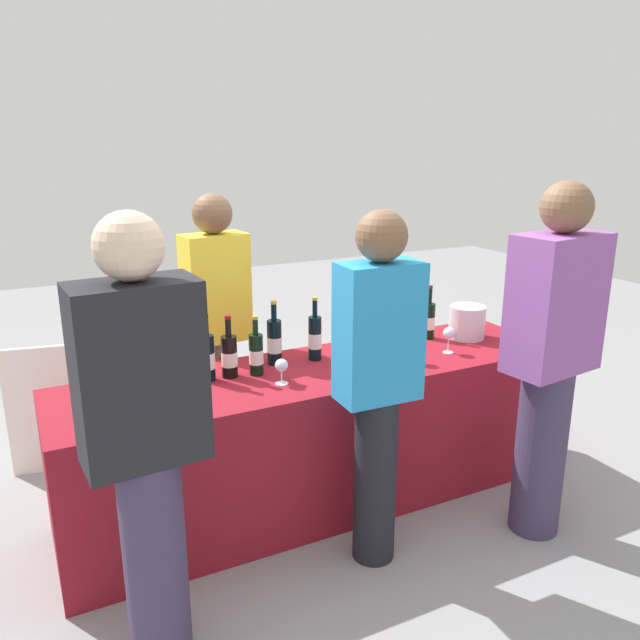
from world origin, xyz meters
The scene contains 18 objects.
ground_plane centered at (0.00, 0.00, 0.00)m, with size 12.00×12.00×0.00m, color gray.
tasting_table centered at (0.00, 0.00, 0.37)m, with size 2.61×0.66×0.74m, color maroon.
wine_bottle_0 centered at (-0.55, 0.09, 0.86)m, with size 0.07×0.07×0.33m.
wine_bottle_1 centered at (-0.44, 0.09, 0.85)m, with size 0.08×0.08×0.31m.
wine_bottle_2 centered at (-0.32, 0.06, 0.85)m, with size 0.07×0.07×0.30m.
wine_bottle_3 centered at (-0.18, 0.16, 0.86)m, with size 0.07×0.07×0.33m.
wine_bottle_4 centered at (0.03, 0.12, 0.86)m, with size 0.07×0.07×0.33m.
wine_bottle_5 centered at (0.77, 0.16, 0.85)m, with size 0.07×0.07×0.31m.
wine_glass_0 centered at (-0.26, -0.11, 0.83)m, with size 0.06×0.06×0.12m.
wine_glass_1 centered at (0.10, -0.06, 0.83)m, with size 0.07×0.07×0.13m.
wine_glass_2 centered at (0.46, -0.15, 0.83)m, with size 0.07×0.07×0.13m.
wine_glass_3 centered at (0.72, -0.10, 0.85)m, with size 0.06×0.06×0.14m.
ice_bucket centered at (0.98, 0.07, 0.83)m, with size 0.21×0.21×0.19m, color silver.
server_pouring centered at (-0.35, 0.55, 0.87)m, with size 0.36×0.22×1.57m.
guest_0 centered at (-1.00, -0.69, 0.89)m, with size 0.42×0.25×1.65m.
guest_1 centered at (0.01, -0.53, 0.87)m, with size 0.35×0.21×1.58m.
guest_2 centered at (0.82, -0.70, 0.90)m, with size 0.46×0.29×1.68m.
menu_board centered at (-1.16, 0.94, 0.37)m, with size 0.60×0.03×0.75m, color white.
Camera 1 is at (-1.34, -2.67, 1.86)m, focal length 35.62 mm.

